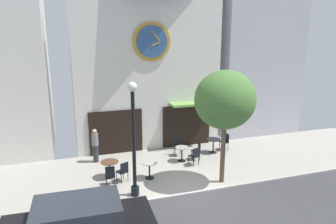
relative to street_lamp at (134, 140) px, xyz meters
name	(u,v)px	position (x,y,z in m)	size (l,w,h in m)	color
ground_plane	(190,196)	(2.02, -0.73, -2.28)	(25.12, 10.95, 0.13)	#9E998E
clock_building	(146,53)	(2.03, 5.81, 2.85)	(7.86, 3.38, 9.91)	silver
neighbor_building_right	(249,35)	(9.13, 7.12, 3.79)	(5.19, 4.75, 12.09)	#B2B2BC
street_lamp	(134,140)	(0.00, 0.00, 0.00)	(0.36, 0.36, 4.45)	black
street_tree	(225,100)	(3.75, -0.02, 1.28)	(2.52, 2.26, 4.75)	brown
cafe_table_center_left	(110,166)	(-0.70, 1.88, -1.71)	(0.77, 0.77, 0.74)	black
cafe_table_leftmost	(149,167)	(0.92, 1.25, -1.75)	(0.67, 0.67, 0.74)	black
cafe_table_center	(182,152)	(2.93, 2.61, -1.77)	(0.65, 0.65, 0.73)	black
cafe_table_near_curb	(213,143)	(4.91, 3.16, -1.72)	(0.73, 0.73, 0.75)	black
cafe_chair_right_end	(177,145)	(3.00, 3.44, -1.73)	(0.45, 0.45, 0.90)	black
cafe_chair_corner	(195,155)	(3.33, 1.92, -1.73)	(0.51, 0.51, 0.90)	black
cafe_chair_facing_wall	(197,149)	(3.73, 2.55, -1.73)	(0.46, 0.46, 0.90)	black
cafe_chair_left_end	(123,170)	(-0.23, 1.25, -1.73)	(0.53, 0.53, 0.90)	black
cafe_chair_under_awning	(110,174)	(-0.80, 1.07, -1.73)	(0.45, 0.45, 0.90)	black
cafe_chair_near_lamp	(225,140)	(5.71, 3.35, -1.73)	(0.42, 0.42, 0.90)	black
pedestrian_grey	(95,145)	(-1.10, 3.85, -1.40)	(0.43, 0.43, 1.67)	#2D2D38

